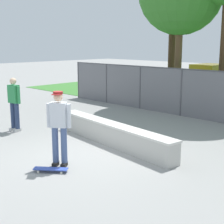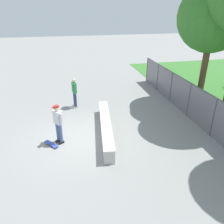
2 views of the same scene
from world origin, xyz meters
name	(u,v)px [view 1 (image 1 of 2)]	position (x,y,z in m)	size (l,w,h in m)	color
ground_plane	(75,158)	(0.00, 0.00, 0.00)	(80.00, 80.00, 0.00)	gray
concrete_ledge	(112,134)	(-0.22, 1.58, 0.32)	(4.96, 1.09, 0.64)	#B7B5AD
skateboarder	(59,125)	(0.18, -0.61, 1.03)	(0.51, 0.42, 1.84)	black
skateboard	(51,169)	(0.35, -1.01, 0.07)	(0.75, 0.66, 0.09)	#334CB2
chainlink_fence	(205,93)	(0.00, 6.42, 1.05)	(15.45, 0.07, 1.95)	#4C4C51
car_yellow	(210,77)	(-4.06, 14.00, 0.84)	(2.07, 4.23, 1.66)	gold
bystander	(14,102)	(-3.64, 0.33, 1.01)	(0.59, 0.32, 1.82)	beige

